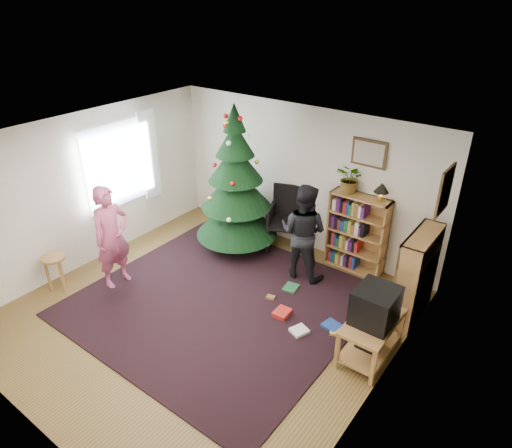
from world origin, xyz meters
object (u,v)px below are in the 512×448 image
Objects in this scene: tv_stand at (371,335)px; armchair at (291,215)px; bookshelf_right at (416,275)px; person_standing at (112,237)px; person_by_chair at (303,232)px; christmas_tree at (236,192)px; bookshelf_back at (357,232)px; stool at (55,264)px; crt_tv at (375,306)px; table_lamp at (382,189)px; picture_right at (445,191)px; picture_back at (369,153)px; potted_plant at (351,179)px.

tv_stand is 2.88m from armchair.
bookshelf_right is 4.43m from person_standing.
tv_stand is 0.59× the size of person_by_chair.
christmas_tree is at bearing -10.13° from person_by_chair.
bookshelf_back is 2.23× the size of stool.
armchair reaches higher than stool.
tv_stand is at bearing -58.19° from armchair.
armchair is at bearing 143.57° from crt_tv.
stool is at bearing -160.74° from crt_tv.
table_lamp is at bearing 55.09° from bookshelf_right.
person_standing is (-0.80, -1.98, -0.25)m from christmas_tree.
picture_right is 0.46× the size of bookshelf_back.
picture_right reaches higher than crt_tv.
christmas_tree is 3.31m from tv_stand.
picture_right reaches higher than bookshelf_right.
stool is at bearing -138.32° from table_lamp.
table_lamp reaches higher than person_by_chair.
picture_right reaches higher than picture_back.
bookshelf_back is 3.81m from person_standing.
bookshelf_right is at bearing -27.46° from bookshelf_back.
bookshelf_back is 4.69m from stool.
picture_back is at bearing -130.67° from person_by_chair.
stool is at bearing -144.87° from armchair.
bookshelf_back reaches higher than crt_tv.
tv_stand is 1.97× the size of potted_plant.
potted_plant reaches higher than crt_tv.
picture_right is at bearing 0.59° from christmas_tree.
picture_back is 2.69m from tv_stand.
table_lamp is at bearing -47.96° from person_standing.
table_lamp is (0.50, 0.00, -0.04)m from potted_plant.
person_standing is at bearing 33.98° from person_by_chair.
person_by_chair is 1.33m from table_lamp.
potted_plant reaches higher than stool.
bookshelf_right is (-0.14, -0.02, -1.29)m from picture_right.
person_standing reaches higher than tv_stand.
picture_right reaches higher than armchair.
bookshelf_right is at bearing -35.51° from armchair.
armchair is 0.98m from person_by_chair.
armchair is (-1.25, -0.02, -0.06)m from bookshelf_back.
christmas_tree is at bearing -164.67° from table_lamp.
stool is at bearing -160.75° from tv_stand.
bookshelf_back is 1.25m from armchair.
bookshelf_back is at bearing 121.55° from tv_stand.
armchair is at bearing 76.28° from bookshelf_right.
armchair is at bearing -179.33° from table_lamp.
bookshelf_back is 2.04m from tv_stand.
christmas_tree is at bearing -162.47° from bookshelf_back.
picture_back is at bearing -14.73° from armchair.
bookshelf_right is 1.12m from crt_tv.
stool is (-1.39, -2.64, -0.62)m from christmas_tree.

